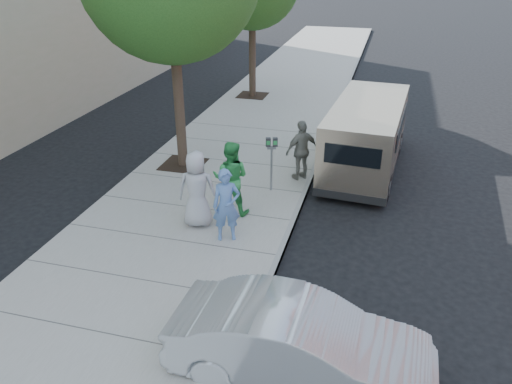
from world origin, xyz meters
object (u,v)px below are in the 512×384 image
at_px(person_green_shirt, 231,178).
at_px(parking_meter, 272,153).
at_px(person_officer, 226,205).
at_px(person_striped_polo, 302,150).
at_px(van, 366,135).
at_px(sedan, 300,345).
at_px(person_gray_shirt, 197,189).

bearing_deg(person_green_shirt, parking_meter, -117.65).
relative_size(parking_meter, person_officer, 0.89).
bearing_deg(parking_meter, person_striped_polo, 39.37).
distance_m(van, person_officer, 5.56).
bearing_deg(parking_meter, person_officer, -115.20).
bearing_deg(sedan, person_green_shirt, 30.69).
relative_size(sedan, person_striped_polo, 2.40).
bearing_deg(person_gray_shirt, person_officer, 140.88).
relative_size(person_officer, person_gray_shirt, 0.91).
bearing_deg(person_gray_shirt, van, -139.43).
relative_size(van, person_striped_polo, 3.33).
height_order(sedan, person_officer, person_officer).
height_order(parking_meter, person_green_shirt, person_green_shirt).
distance_m(sedan, person_gray_shirt, 4.83).
relative_size(person_officer, person_green_shirt, 0.91).
distance_m(parking_meter, person_gray_shirt, 2.46).
bearing_deg(parking_meter, person_green_shirt, -131.29).
height_order(person_gray_shirt, person_striped_polo, person_gray_shirt).
relative_size(person_green_shirt, person_striped_polo, 1.09).
xyz_separation_m(sedan, person_gray_shirt, (-3.05, 3.73, 0.39)).
bearing_deg(sedan, person_striped_polo, 11.83).
relative_size(sedan, person_gray_shirt, 2.22).
bearing_deg(person_officer, sedan, -77.35).
relative_size(person_green_shirt, person_gray_shirt, 1.01).
xyz_separation_m(van, sedan, (-0.36, -8.23, -0.41)).
height_order(parking_meter, person_striped_polo, person_striped_polo).
bearing_deg(person_green_shirt, van, -130.46).
bearing_deg(person_officer, person_gray_shirt, 131.97).
bearing_deg(person_green_shirt, person_striped_polo, -121.55).
xyz_separation_m(sedan, person_officer, (-2.22, 3.31, 0.31)).
xyz_separation_m(parking_meter, person_striped_polo, (0.62, 0.93, -0.22)).
relative_size(van, person_green_shirt, 3.06).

